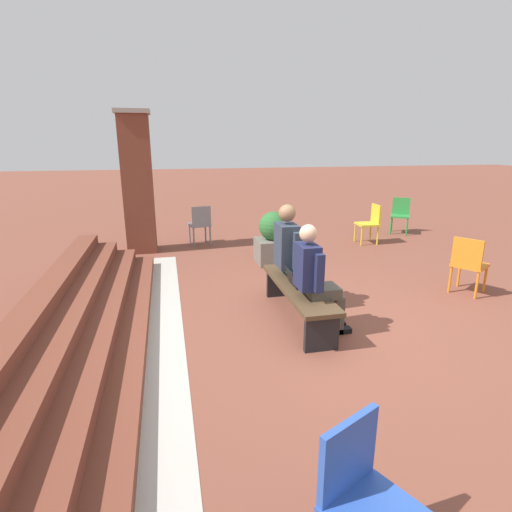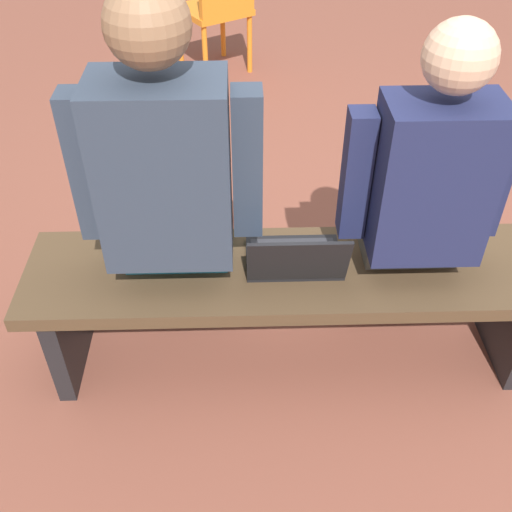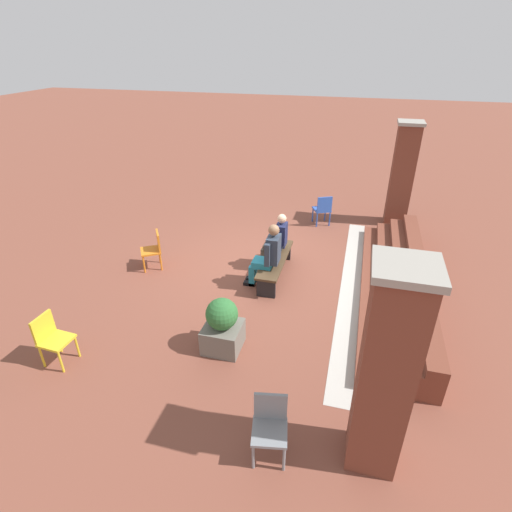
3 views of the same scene
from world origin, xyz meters
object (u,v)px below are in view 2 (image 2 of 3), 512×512
Objects in this scene: bench at (292,288)px; person_adult at (171,187)px; laptop at (295,258)px; person_student at (417,195)px; plastic_chair_by_pillar at (219,3)px.

person_adult is (0.39, -0.07, 0.38)m from bench.
person_adult reaches higher than laptop.
person_student is 1.53× the size of plastic_chair_by_pillar.
person_adult is 2.60m from plastic_chair_by_pillar.
bench is 1.30× the size of person_adult.
person_student is 2.69m from plastic_chair_by_pillar.
person_student is 0.93× the size of person_adult.
person_adult reaches higher than person_student.
plastic_chair_by_pillar is at bearing -75.11° from person_student.
bench is 0.15m from laptop.
bench is at bearing 96.37° from plastic_chair_by_pillar.
laptop is at bearing 114.21° from bench.
bench is 0.55m from person_adult.
laptop is at bearing 96.45° from plastic_chair_by_pillar.
person_adult is at bearing -0.43° from person_student.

